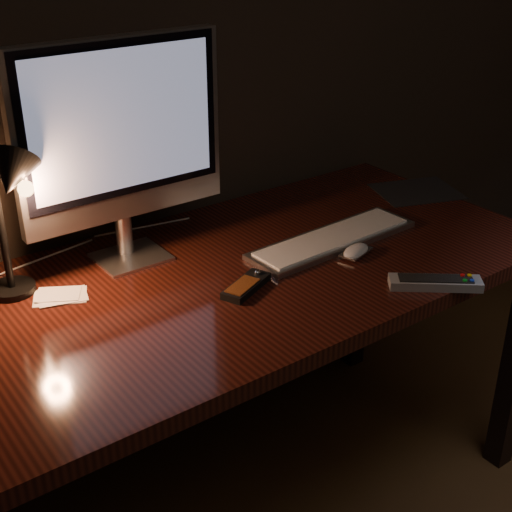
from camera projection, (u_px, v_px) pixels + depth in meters
desk at (217, 306)px, 1.80m from camera, size 1.60×0.75×0.75m
monitor at (121, 135)px, 1.61m from camera, size 0.51×0.15×0.53m
keyboard at (333, 239)px, 1.83m from camera, size 0.49×0.15×0.02m
mousepad at (417, 191)px, 2.15m from camera, size 0.29×0.26×0.00m
mouse at (356, 252)px, 1.76m from camera, size 0.10×0.07×0.02m
media_remote at (246, 285)px, 1.61m from camera, size 0.15×0.10×0.03m
tv_remote at (435, 282)px, 1.62m from camera, size 0.19×0.17×0.03m
papers at (60, 296)px, 1.58m from camera, size 0.14×0.12×0.01m
desk_lamp at (11, 196)px, 1.49m from camera, size 0.18×0.19×0.35m
cable at (97, 243)px, 1.82m from camera, size 0.55×0.02×0.00m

